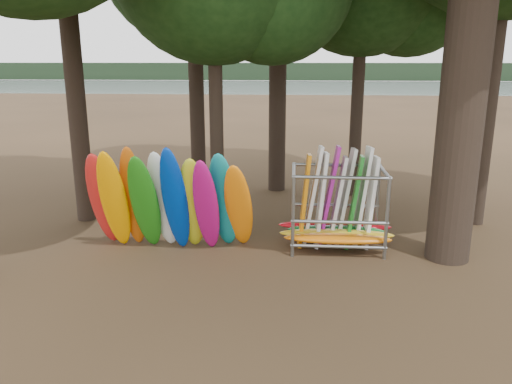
{
  "coord_description": "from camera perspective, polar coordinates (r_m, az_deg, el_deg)",
  "views": [
    {
      "loc": [
        0.43,
        -11.51,
        4.89
      ],
      "look_at": [
        -0.57,
        1.5,
        1.4
      ],
      "focal_mm": 35.0,
      "sensor_mm": 36.0,
      "label": 1
    }
  ],
  "objects": [
    {
      "name": "far_shore",
      "position": [
        121.55,
        4.31,
        13.57
      ],
      "size": [
        160.0,
        4.0,
        4.0
      ],
      "primitive_type": "cube",
      "color": "black",
      "rests_on": "ground"
    },
    {
      "name": "storage_rack",
      "position": [
        13.34,
        9.25,
        -2.17
      ],
      "size": [
        3.12,
        1.57,
        2.73
      ],
      "color": "gray",
      "rests_on": "ground"
    },
    {
      "name": "ground",
      "position": [
        12.52,
        2.1,
        -8.04
      ],
      "size": [
        120.0,
        120.0,
        0.0
      ],
      "primitive_type": "plane",
      "color": "#47331E",
      "rests_on": "ground"
    },
    {
      "name": "lake",
      "position": [
        71.68,
        4.11,
        11.02
      ],
      "size": [
        160.0,
        160.0,
        0.0
      ],
      "primitive_type": "plane",
      "color": "gray",
      "rests_on": "ground"
    },
    {
      "name": "kayak_row",
      "position": [
        12.91,
        -9.58,
        -1.16
      ],
      "size": [
        4.33,
        1.84,
        3.03
      ],
      "color": "red",
      "rests_on": "ground"
    }
  ]
}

